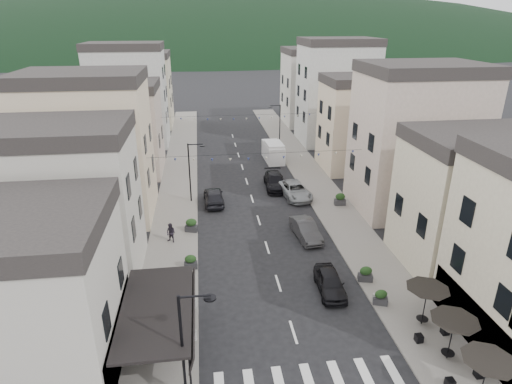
% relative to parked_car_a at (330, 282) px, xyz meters
% --- Properties ---
extents(sidewalk_left, '(4.00, 76.00, 0.12)m').
position_rel_parked_car_a_xyz_m(sidewalk_left, '(-10.75, 22.35, -0.64)').
color(sidewalk_left, slate).
rests_on(sidewalk_left, ground).
extents(sidewalk_right, '(4.00, 76.00, 0.12)m').
position_rel_parked_car_a_xyz_m(sidewalk_right, '(4.25, 22.35, -0.64)').
color(sidewalk_right, slate).
rests_on(sidewalk_right, ground).
extents(hill_backdrop, '(640.00, 360.00, 70.00)m').
position_rel_parked_car_a_xyz_m(hill_backdrop, '(-3.25, 290.35, -0.70)').
color(hill_backdrop, black).
rests_on(hill_backdrop, ground).
extents(boutique_awning, '(3.77, 7.50, 3.28)m').
position_rel_parked_car_a_xyz_m(boutique_awning, '(-10.49, -4.65, 2.42)').
color(boutique_awning, black).
rests_on(boutique_awning, ground).
extents(buildings_row_left, '(10.20, 54.16, 14.00)m').
position_rel_parked_car_a_xyz_m(buildings_row_left, '(-17.75, 28.10, 5.42)').
color(buildings_row_left, beige).
rests_on(buildings_row_left, ground).
extents(buildings_row_right, '(10.20, 54.16, 14.50)m').
position_rel_parked_car_a_xyz_m(buildings_row_right, '(11.25, 26.94, 5.62)').
color(buildings_row_right, '#BCB095').
rests_on(buildings_row_right, ground).
extents(cafe_terrace, '(2.50, 8.10, 2.53)m').
position_rel_parked_car_a_xyz_m(cafe_terrace, '(4.45, -6.85, 1.66)').
color(cafe_terrace, black).
rests_on(cafe_terrace, ground).
extents(streetlamp_left_near, '(1.70, 0.56, 6.00)m').
position_rel_parked_car_a_xyz_m(streetlamp_left_near, '(-9.07, -7.65, 3.00)').
color(streetlamp_left_near, black).
rests_on(streetlamp_left_near, ground).
extents(streetlamp_left_far, '(1.70, 0.56, 6.00)m').
position_rel_parked_car_a_xyz_m(streetlamp_left_far, '(-9.07, 16.35, 3.00)').
color(streetlamp_left_far, black).
rests_on(streetlamp_left_far, ground).
extents(streetlamp_right_far, '(1.70, 0.56, 6.00)m').
position_rel_parked_car_a_xyz_m(streetlamp_right_far, '(2.58, 34.35, 3.00)').
color(streetlamp_right_far, black).
rests_on(streetlamp_right_far, ground).
extents(bollards, '(11.66, 10.26, 0.60)m').
position_rel_parked_car_a_xyz_m(bollards, '(-3.25, -4.15, -0.28)').
color(bollards, gray).
rests_on(bollards, ground).
extents(bunting_near, '(19.00, 0.28, 0.62)m').
position_rel_parked_car_a_xyz_m(bunting_near, '(-3.25, 12.35, 4.95)').
color(bunting_near, black).
rests_on(bunting_near, ground).
extents(bunting_far, '(19.00, 0.28, 0.62)m').
position_rel_parked_car_a_xyz_m(bunting_far, '(-3.25, 28.35, 4.95)').
color(bunting_far, black).
rests_on(bunting_far, ground).
extents(parked_car_a, '(1.85, 4.18, 1.40)m').
position_rel_parked_car_a_xyz_m(parked_car_a, '(0.00, 0.00, 0.00)').
color(parked_car_a, black).
rests_on(parked_car_a, ground).
extents(parked_car_b, '(2.03, 4.59, 1.46)m').
position_rel_parked_car_a_xyz_m(parked_car_b, '(0.18, 7.61, 0.03)').
color(parked_car_b, '#313033').
rests_on(parked_car_b, ground).
extents(parked_car_c, '(3.14, 5.59, 1.48)m').
position_rel_parked_car_a_xyz_m(parked_car_c, '(1.14, 16.25, 0.04)').
color(parked_car_c, gray).
rests_on(parked_car_c, ground).
extents(parked_car_d, '(2.35, 5.30, 1.51)m').
position_rel_parked_car_a_xyz_m(parked_car_d, '(-0.45, 18.98, 0.06)').
color(parked_car_d, black).
rests_on(parked_car_d, ground).
extents(parked_car_e, '(2.01, 4.68, 1.57)m').
position_rel_parked_car_a_xyz_m(parked_car_e, '(-7.12, 15.62, 0.09)').
color(parked_car_e, black).
rests_on(parked_car_e, ground).
extents(delivery_van, '(2.25, 5.25, 2.48)m').
position_rel_parked_car_a_xyz_m(delivery_van, '(0.96, 28.46, 0.52)').
color(delivery_van, white).
rests_on(delivery_van, ground).
extents(pedestrian_a, '(0.63, 0.46, 1.58)m').
position_rel_parked_car_a_xyz_m(pedestrian_a, '(-9.52, 1.47, 0.21)').
color(pedestrian_a, black).
rests_on(pedestrian_a, sidewalk_left).
extents(pedestrian_b, '(1.00, 0.94, 1.64)m').
position_rel_parked_car_a_xyz_m(pedestrian_b, '(-10.85, 8.05, 0.24)').
color(pedestrian_b, black).
rests_on(pedestrian_b, sidewalk_left).
extents(planter_la, '(0.96, 0.53, 1.07)m').
position_rel_parked_car_a_xyz_m(planter_la, '(-9.25, 3.90, -0.06)').
color(planter_la, '#29292B').
rests_on(planter_la, sidewalk_left).
extents(planter_lb, '(1.17, 0.86, 1.17)m').
position_rel_parked_car_a_xyz_m(planter_lb, '(-9.25, 9.75, -0.01)').
color(planter_lb, '#2A2A2C').
rests_on(planter_lb, sidewalk_left).
extents(planter_ra, '(1.02, 0.76, 1.01)m').
position_rel_parked_car_a_xyz_m(planter_ra, '(2.75, -1.89, -0.09)').
color(planter_ra, '#2E2E31').
rests_on(planter_ra, sidewalk_right).
extents(planter_rb, '(1.06, 0.72, 1.09)m').
position_rel_parked_car_a_xyz_m(planter_rb, '(2.75, 0.73, -0.05)').
color(planter_rb, '#2C2C2E').
rests_on(planter_rb, sidewalk_right).
extents(planter_rc, '(1.15, 0.72, 1.21)m').
position_rel_parked_car_a_xyz_m(planter_rc, '(5.03, 13.50, 0.01)').
color(planter_rc, '#2E2E31').
rests_on(planter_rc, sidewalk_right).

